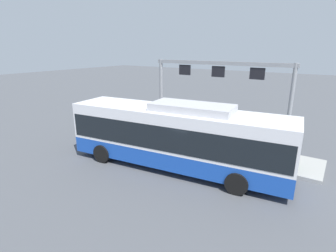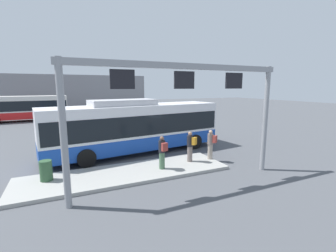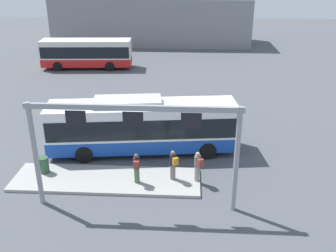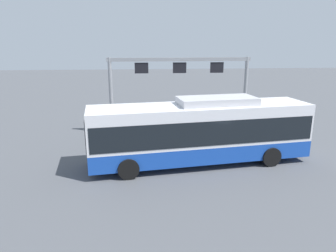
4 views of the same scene
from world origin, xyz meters
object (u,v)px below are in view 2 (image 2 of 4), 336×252
Objects in this scene: bus_background_left at (25,107)px; person_waiting_near at (190,146)px; bus_main at (136,125)px; person_boarding at (211,144)px; trash_bin at (46,171)px; person_waiting_mid at (162,152)px.

bus_background_left is 25.21m from person_waiting_near.
person_boarding is at bearing -54.05° from bus_main.
bus_background_left is at bearing -8.92° from person_waiting_near.
person_boarding is 8.39m from trash_bin.
person_waiting_near is at bearing -66.87° from bus_main.
bus_background_left reaches higher than person_boarding.
bus_background_left is at bearing 106.20° from bus_main.
bus_main is at bearing 31.83° from trash_bin.
bus_main is at bearing 109.44° from bus_background_left.
trash_bin is at bearing 54.14° from person_waiting_near.
trash_bin is (-5.21, 0.76, -0.44)m from person_waiting_mid.
bus_main reaches higher than trash_bin.
trash_bin is at bearing 74.72° from person_waiting_mid.
trash_bin is at bearing -155.33° from bus_main.
bus_main is 6.08m from trash_bin.
bus_main is 3.98m from person_waiting_mid.
person_boarding and person_waiting_mid have the same top height.
bus_background_left is 24.91m from person_waiting_mid.
bus_background_left is at bearing 13.09° from person_waiting_mid.
person_waiting_near and person_waiting_mid have the same top height.
person_boarding is 3.18m from person_waiting_mid.
trash_bin is (-5.07, -3.15, -1.20)m from bus_main.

